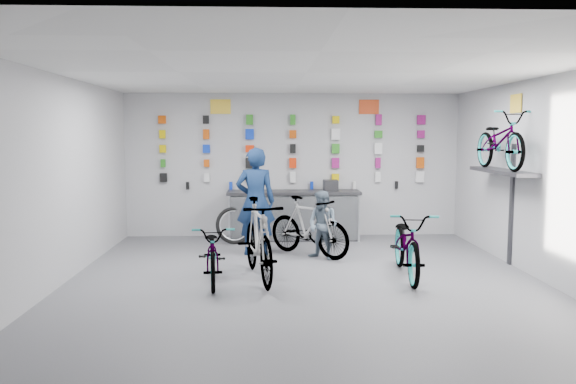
{
  "coord_description": "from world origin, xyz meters",
  "views": [
    {
      "loc": [
        -0.56,
        -7.81,
        2.17
      ],
      "look_at": [
        -0.2,
        1.4,
        1.2
      ],
      "focal_mm": 35.0,
      "sensor_mm": 36.0,
      "label": 1
    }
  ],
  "objects_px": {
    "counter": "(294,216)",
    "bike_center": "(258,240)",
    "bike_right": "(407,243)",
    "clerk": "(256,201)",
    "bike_left": "(213,253)",
    "customer": "(323,225)",
    "bike_service": "(309,226)"
  },
  "relations": [
    {
      "from": "bike_left",
      "to": "clerk",
      "type": "bearing_deg",
      "value": 66.71
    },
    {
      "from": "bike_service",
      "to": "customer",
      "type": "distance_m",
      "value": 0.36
    },
    {
      "from": "bike_center",
      "to": "customer",
      "type": "distance_m",
      "value": 1.71
    },
    {
      "from": "clerk",
      "to": "bike_center",
      "type": "bearing_deg",
      "value": 91.01
    },
    {
      "from": "counter",
      "to": "clerk",
      "type": "xyz_separation_m",
      "value": [
        -0.75,
        -1.4,
        0.47
      ]
    },
    {
      "from": "bike_center",
      "to": "bike_service",
      "type": "xyz_separation_m",
      "value": [
        0.87,
        1.59,
        -0.08
      ]
    },
    {
      "from": "bike_center",
      "to": "clerk",
      "type": "height_order",
      "value": "clerk"
    },
    {
      "from": "bike_left",
      "to": "bike_right",
      "type": "xyz_separation_m",
      "value": [
        2.9,
        0.2,
        0.07
      ]
    },
    {
      "from": "bike_left",
      "to": "clerk",
      "type": "height_order",
      "value": "clerk"
    },
    {
      "from": "bike_left",
      "to": "bike_service",
      "type": "relative_size",
      "value": 0.95
    },
    {
      "from": "counter",
      "to": "clerk",
      "type": "relative_size",
      "value": 1.41
    },
    {
      "from": "bike_left",
      "to": "bike_right",
      "type": "bearing_deg",
      "value": -2.21
    },
    {
      "from": "counter",
      "to": "bike_right",
      "type": "bearing_deg",
      "value": -63.08
    },
    {
      "from": "bike_center",
      "to": "bike_right",
      "type": "bearing_deg",
      "value": -9.35
    },
    {
      "from": "customer",
      "to": "bike_center",
      "type": "bearing_deg",
      "value": -90.88
    },
    {
      "from": "counter",
      "to": "bike_left",
      "type": "height_order",
      "value": "counter"
    },
    {
      "from": "bike_right",
      "to": "clerk",
      "type": "distance_m",
      "value": 2.91
    },
    {
      "from": "bike_right",
      "to": "customer",
      "type": "xyz_separation_m",
      "value": [
        -1.16,
        1.25,
        0.08
      ]
    },
    {
      "from": "bike_left",
      "to": "customer",
      "type": "height_order",
      "value": "customer"
    },
    {
      "from": "counter",
      "to": "bike_service",
      "type": "relative_size",
      "value": 1.53
    },
    {
      "from": "counter",
      "to": "customer",
      "type": "xyz_separation_m",
      "value": [
        0.41,
        -1.84,
        0.11
      ]
    },
    {
      "from": "bike_left",
      "to": "bike_center",
      "type": "bearing_deg",
      "value": 5.47
    },
    {
      "from": "bike_center",
      "to": "counter",
      "type": "bearing_deg",
      "value": 66.83
    },
    {
      "from": "bike_left",
      "to": "bike_service",
      "type": "height_order",
      "value": "bike_service"
    },
    {
      "from": "clerk",
      "to": "customer",
      "type": "relative_size",
      "value": 1.62
    },
    {
      "from": "bike_left",
      "to": "clerk",
      "type": "distance_m",
      "value": 2.05
    },
    {
      "from": "bike_left",
      "to": "customer",
      "type": "distance_m",
      "value": 2.28
    },
    {
      "from": "bike_left",
      "to": "bike_center",
      "type": "distance_m",
      "value": 0.69
    },
    {
      "from": "counter",
      "to": "bike_center",
      "type": "distance_m",
      "value": 3.23
    },
    {
      "from": "counter",
      "to": "bike_left",
      "type": "bearing_deg",
      "value": -112.07
    },
    {
      "from": "bike_center",
      "to": "bike_right",
      "type": "distance_m",
      "value": 2.25
    },
    {
      "from": "clerk",
      "to": "customer",
      "type": "xyz_separation_m",
      "value": [
        1.17,
        -0.44,
        -0.37
      ]
    }
  ]
}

